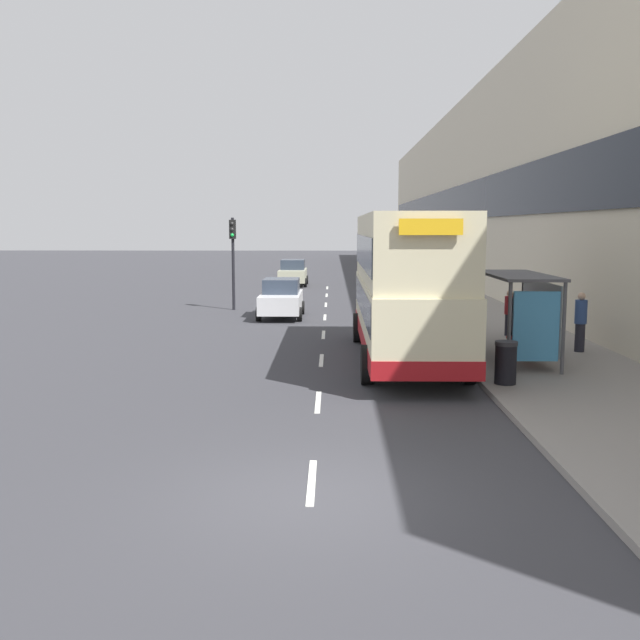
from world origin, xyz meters
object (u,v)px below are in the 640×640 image
at_px(car_1, 281,298).
at_px(pedestrian_3, 515,317).
at_px(bus_shelter, 527,301).
at_px(traffic_light_far_kerb, 233,248).
at_px(pedestrian_2, 509,313).
at_px(car_0, 293,273).
at_px(pedestrian_1, 455,315).
at_px(litter_bin, 506,362).
at_px(double_decker_bus_near, 406,284).
at_px(pedestrian_at_shelter, 581,321).

bearing_deg(car_1, pedestrian_3, 136.45).
xyz_separation_m(bus_shelter, traffic_light_far_kerb, (-10.17, 13.89, 1.09)).
height_order(bus_shelter, pedestrian_2, bus_shelter).
bearing_deg(pedestrian_2, car_0, 110.95).
bearing_deg(bus_shelter, pedestrian_2, 81.29).
distance_m(car_0, car_1, 17.15).
bearing_deg(pedestrian_1, bus_shelter, -71.06).
height_order(pedestrian_1, litter_bin, pedestrian_1).
relative_size(double_decker_bus_near, car_1, 2.52).
bearing_deg(litter_bin, pedestrian_2, 75.74).
height_order(car_1, pedestrian_1, pedestrian_1).
xyz_separation_m(double_decker_bus_near, litter_bin, (2.08, -3.72, -1.61)).
bearing_deg(pedestrian_1, litter_bin, -89.13).
distance_m(double_decker_bus_near, car_0, 27.75).
xyz_separation_m(pedestrian_2, litter_bin, (-1.99, -7.82, -0.29)).
xyz_separation_m(bus_shelter, pedestrian_1, (-1.32, 3.86, -0.86)).
bearing_deg(double_decker_bus_near, car_0, 100.01).
distance_m(pedestrian_3, traffic_light_far_kerb, 15.22).
xyz_separation_m(double_decker_bus_near, pedestrian_2, (4.06, 4.10, -1.33)).
xyz_separation_m(pedestrian_3, litter_bin, (-1.75, -6.06, -0.36)).
bearing_deg(pedestrian_at_shelter, litter_bin, -126.32).
height_order(double_decker_bus_near, traffic_light_far_kerb, traffic_light_far_kerb).
relative_size(pedestrian_3, traffic_light_far_kerb, 0.40).
bearing_deg(bus_shelter, double_decker_bus_near, 164.78).
bearing_deg(pedestrian_2, litter_bin, -104.26).
distance_m(double_decker_bus_near, litter_bin, 4.56).
relative_size(double_decker_bus_near, traffic_light_far_kerb, 2.34).
relative_size(car_1, pedestrian_at_shelter, 2.23).
height_order(car_0, pedestrian_3, pedestrian_3).
relative_size(bus_shelter, car_1, 1.03).
bearing_deg(pedestrian_at_shelter, pedestrian_2, 113.26).
bearing_deg(traffic_light_far_kerb, car_1, -48.85).
xyz_separation_m(car_1, pedestrian_3, (8.21, -7.81, 0.19)).
bearing_deg(bus_shelter, car_0, 106.06).
bearing_deg(traffic_light_far_kerb, car_0, 81.82).
distance_m(pedestrian_at_shelter, pedestrian_1, 4.06).
relative_size(double_decker_bus_near, car_0, 2.47).
height_order(pedestrian_1, pedestrian_3, pedestrian_3).
height_order(bus_shelter, traffic_light_far_kerb, traffic_light_far_kerb).
distance_m(pedestrian_1, pedestrian_2, 2.38).
relative_size(double_decker_bus_near, pedestrian_2, 6.41).
relative_size(bus_shelter, car_0, 1.01).
relative_size(pedestrian_1, pedestrian_3, 0.99).
height_order(pedestrian_at_shelter, pedestrian_3, pedestrian_at_shelter).
xyz_separation_m(bus_shelter, double_decker_bus_near, (-3.30, 0.90, 0.41)).
bearing_deg(pedestrian_2, traffic_light_far_kerb, 140.89).
bearing_deg(car_0, traffic_light_far_kerb, 81.82).
bearing_deg(car_1, bus_shelter, 124.83).
relative_size(pedestrian_1, traffic_light_far_kerb, 0.39).
relative_size(car_1, pedestrian_2, 2.54).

